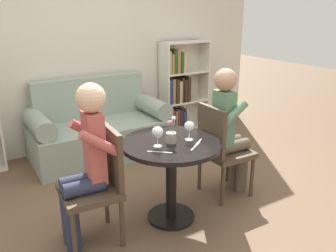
{
  "coord_description": "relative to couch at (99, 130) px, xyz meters",
  "views": [
    {
      "loc": [
        -1.42,
        -2.25,
        1.75
      ],
      "look_at": [
        0.0,
        0.05,
        0.83
      ],
      "focal_mm": 38.0,
      "sensor_mm": 36.0,
      "label": 1
    }
  ],
  "objects": [
    {
      "name": "person_right",
      "position": [
        0.7,
        -1.55,
        0.34
      ],
      "size": [
        0.42,
        0.35,
        1.23
      ],
      "rotation": [
        0.0,
        0.0,
        1.55
      ],
      "color": "brown",
      "rests_on": "ground_plane"
    },
    {
      "name": "person_left",
      "position": [
        -0.7,
        -1.58,
        0.36
      ],
      "size": [
        0.43,
        0.36,
        1.25
      ],
      "rotation": [
        0.0,
        0.0,
        -1.64
      ],
      "color": "#282D47",
      "rests_on": "ground_plane"
    },
    {
      "name": "chair_left",
      "position": [
        -0.61,
        -1.59,
        0.18
      ],
      "size": [
        0.45,
        0.45,
        0.9
      ],
      "rotation": [
        0.0,
        0.0,
        -1.64
      ],
      "color": "#473828",
      "rests_on": "ground_plane"
    },
    {
      "name": "wine_glass_left",
      "position": [
        -0.14,
        -1.67,
        0.51
      ],
      "size": [
        0.09,
        0.09,
        0.16
      ],
      "color": "white",
      "rests_on": "round_table"
    },
    {
      "name": "chair_right",
      "position": [
        0.61,
        -1.54,
        0.18
      ],
      "size": [
        0.43,
        0.43,
        0.9
      ],
      "rotation": [
        0.0,
        0.0,
        1.55
      ],
      "color": "#473828",
      "rests_on": "ground_plane"
    },
    {
      "name": "couch",
      "position": [
        0.0,
        0.0,
        0.0
      ],
      "size": [
        1.62,
        0.8,
        0.92
      ],
      "color": "gray",
      "rests_on": "ground_plane"
    },
    {
      "name": "ground_plane",
      "position": [
        0.0,
        -1.64,
        -0.31
      ],
      "size": [
        16.0,
        16.0,
        0.0
      ],
      "primitive_type": "plane",
      "color": "brown"
    },
    {
      "name": "bookshelf_right",
      "position": [
        1.32,
        0.26,
        0.3
      ],
      "size": [
        0.7,
        0.28,
        1.28
      ],
      "color": "silver",
      "rests_on": "ground_plane"
    },
    {
      "name": "fork_left_setting",
      "position": [
        -0.19,
        -1.78,
        0.4
      ],
      "size": [
        0.15,
        0.13,
        0.0
      ],
      "color": "silver",
      "rests_on": "round_table"
    },
    {
      "name": "back_wall",
      "position": [
        0.0,
        0.43,
        1.04
      ],
      "size": [
        5.2,
        0.05,
        2.7
      ],
      "color": "beige",
      "rests_on": "ground_plane"
    },
    {
      "name": "knife_right_setting",
      "position": [
        0.11,
        -1.82,
        0.4
      ],
      "size": [
        0.16,
        0.11,
        0.0
      ],
      "color": "silver",
      "rests_on": "round_table"
    },
    {
      "name": "flower_vase",
      "position": [
        -0.01,
        -1.66,
        0.47
      ],
      "size": [
        0.08,
        0.08,
        0.22
      ],
      "color": "#9E9384",
      "rests_on": "round_table"
    },
    {
      "name": "round_table",
      "position": [
        0.0,
        -1.64,
        0.23
      ],
      "size": [
        0.81,
        0.81,
        0.71
      ],
      "color": "black",
      "rests_on": "ground_plane"
    },
    {
      "name": "wine_glass_right",
      "position": [
        0.15,
        -1.68,
        0.51
      ],
      "size": [
        0.08,
        0.08,
        0.16
      ],
      "color": "white",
      "rests_on": "round_table"
    },
    {
      "name": "knife_left_setting",
      "position": [
        0.17,
        -1.77,
        0.4
      ],
      "size": [
        0.16,
        0.12,
        0.0
      ],
      "color": "silver",
      "rests_on": "round_table"
    }
  ]
}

